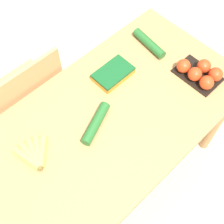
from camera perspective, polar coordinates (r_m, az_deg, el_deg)
ground_plane at (r=2.13m, az=0.00°, el=-10.93°), size 12.00×12.00×0.00m
dining_table at (r=1.54m, az=0.00°, el=-2.78°), size 1.33×0.73×0.76m
chair at (r=1.87m, az=-15.17°, el=1.71°), size 0.42×0.40×0.90m
banana_bunch at (r=1.37m, az=-14.00°, el=-7.51°), size 0.16×0.16×0.04m
tomato_pack at (r=1.59m, az=15.84°, el=6.88°), size 0.15×0.22×0.08m
carrot_bag at (r=1.55m, az=0.21°, el=7.07°), size 0.19×0.12×0.04m
cucumber_near at (r=1.40m, az=-2.99°, el=-2.05°), size 0.22×0.12×0.05m
cucumber_far at (r=1.69m, az=6.79°, el=12.36°), size 0.07×0.22×0.05m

